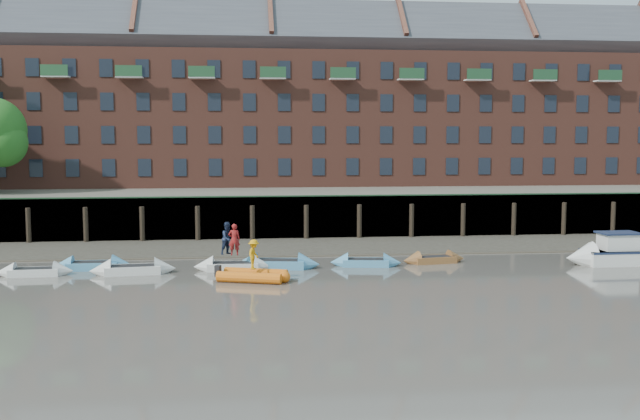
{
  "coord_description": "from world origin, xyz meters",
  "views": [
    {
      "loc": [
        -2.87,
        -33.33,
        7.77
      ],
      "look_at": [
        1.98,
        12.0,
        3.2
      ],
      "focal_mm": 42.0,
      "sensor_mm": 36.0,
      "label": 1
    }
  ],
  "objects": [
    {
      "name": "rowboat_0",
      "position": [
        -14.28,
        9.08,
        0.21
      ],
      "size": [
        4.21,
        1.43,
        1.2
      ],
      "rotation": [
        0.0,
        0.0,
        0.05
      ],
      "color": "silver",
      "rests_on": "ground"
    },
    {
      "name": "motor_launch",
      "position": [
        19.16,
        9.13,
        0.64
      ],
      "size": [
        6.08,
        2.07,
        2.5
      ],
      "rotation": [
        0.0,
        0.0,
        3.16
      ],
      "color": "silver",
      "rests_on": "ground"
    },
    {
      "name": "foreshore",
      "position": [
        0.0,
        18.0,
        0.0
      ],
      "size": [
        110.0,
        8.0,
        0.5
      ],
      "primitive_type": "cube",
      "color": "#3D382F",
      "rests_on": "ground"
    },
    {
      "name": "person_rower_b",
      "position": [
        -3.6,
        9.82,
        1.83
      ],
      "size": [
        1.17,
        1.13,
        1.9
      ],
      "primitive_type": "imported",
      "rotation": [
        0.0,
        0.0,
        0.66
      ],
      "color": "#19233F",
      "rests_on": "rowboat_3"
    },
    {
      "name": "rowboat_2",
      "position": [
        -8.92,
        9.02,
        0.24
      ],
      "size": [
        4.86,
        1.87,
        1.38
      ],
      "rotation": [
        0.0,
        0.0,
        0.11
      ],
      "color": "silver",
      "rests_on": "ground"
    },
    {
      "name": "person_rib_crew",
      "position": [
        -2.19,
        6.32,
        1.42
      ],
      "size": [
        0.91,
        1.18,
        1.6
      ],
      "primitive_type": "imported",
      "rotation": [
        0.0,
        0.0,
        1.22
      ],
      "color": "orange",
      "rests_on": "rib_tender"
    },
    {
      "name": "rowboat_5",
      "position": [
        4.53,
        10.13,
        0.22
      ],
      "size": [
        4.36,
        1.85,
        1.22
      ],
      "rotation": [
        0.0,
        0.0,
        -0.15
      ],
      "color": "#4C90B9",
      "rests_on": "ground"
    },
    {
      "name": "rowboat_3",
      "position": [
        -3.33,
        9.55,
        0.23
      ],
      "size": [
        4.59,
        1.53,
        1.31
      ],
      "rotation": [
        0.0,
        0.0,
        -0.05
      ],
      "color": "silver",
      "rests_on": "ground"
    },
    {
      "name": "bank_terrace",
      "position": [
        0.0,
        36.0,
        1.6
      ],
      "size": [
        110.0,
        28.0,
        3.2
      ],
      "primitive_type": "cube",
      "color": "#5E594D",
      "rests_on": "ground"
    },
    {
      "name": "rowboat_4",
      "position": [
        -0.73,
        9.97,
        0.25
      ],
      "size": [
        5.08,
        2.17,
        1.43
      ],
      "rotation": [
        0.0,
        0.0,
        -0.15
      ],
      "color": "#4C90B9",
      "rests_on": "ground"
    },
    {
      "name": "person_rower_a",
      "position": [
        -3.24,
        9.48,
        1.8
      ],
      "size": [
        0.68,
        0.45,
        1.84
      ],
      "primitive_type": "imported",
      "rotation": [
        0.0,
        0.0,
        3.16
      ],
      "color": "maroon",
      "rests_on": "rowboat_3"
    },
    {
      "name": "rowboat_6",
      "position": [
        8.86,
        10.79,
        0.21
      ],
      "size": [
        4.14,
        1.78,
        1.16
      ],
      "rotation": [
        0.0,
        0.0,
        0.16
      ],
      "color": "brown",
      "rests_on": "ground"
    },
    {
      "name": "ground",
      "position": [
        0.0,
        0.0,
        0.0
      ],
      "size": [
        220.0,
        220.0,
        0.0
      ],
      "primitive_type": "plane",
      "color": "#5C5750",
      "rests_on": "ground"
    },
    {
      "name": "river_wall",
      "position": [
        -0.0,
        22.38,
        1.59
      ],
      "size": [
        110.0,
        1.23,
        3.3
      ],
      "color": "#2D2A26",
      "rests_on": "ground"
    },
    {
      "name": "rib_tender",
      "position": [
        -2.11,
        6.22,
        0.29
      ],
      "size": [
        3.95,
        2.83,
        0.67
      ],
      "rotation": [
        0.0,
        0.0,
        -0.32
      ],
      "color": "orange",
      "rests_on": "ground"
    },
    {
      "name": "rowboat_1",
      "position": [
        -11.44,
        10.68,
        0.23
      ],
      "size": [
        4.49,
        1.37,
        1.3
      ],
      "rotation": [
        0.0,
        0.0,
        0.02
      ],
      "color": "#4C90B9",
      "rests_on": "ground"
    },
    {
      "name": "mud_band",
      "position": [
        0.0,
        14.6,
        0.0
      ],
      "size": [
        110.0,
        1.6,
        0.1
      ],
      "primitive_type": "cube",
      "color": "#4C4336",
      "rests_on": "ground"
    },
    {
      "name": "apartment_terrace",
      "position": [
        -0.0,
        36.99,
        12.82
      ],
      "size": [
        80.6,
        15.56,
        20.98
      ],
      "color": "brown",
      "rests_on": "bank_terrace"
    }
  ]
}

